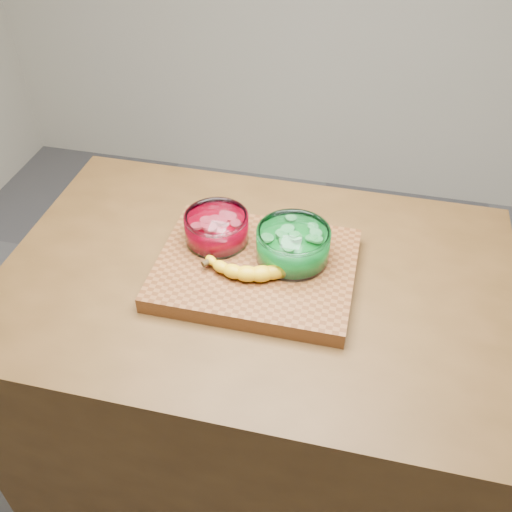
# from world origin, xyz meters

# --- Properties ---
(ground) EXTENTS (3.50, 3.50, 0.00)m
(ground) POSITION_xyz_m (0.00, 0.00, 0.00)
(ground) COLOR #58585D
(ground) RESTS_ON ground
(counter) EXTENTS (1.20, 0.80, 0.90)m
(counter) POSITION_xyz_m (0.00, 0.00, 0.45)
(counter) COLOR #513518
(counter) RESTS_ON ground
(cutting_board) EXTENTS (0.45, 0.35, 0.04)m
(cutting_board) POSITION_xyz_m (0.00, 0.00, 0.92)
(cutting_board) COLOR brown
(cutting_board) RESTS_ON counter
(bowl_red) EXTENTS (0.15, 0.15, 0.07)m
(bowl_red) POSITION_xyz_m (-0.11, 0.06, 0.97)
(bowl_red) COLOR white
(bowl_red) RESTS_ON cutting_board
(bowl_green) EXTENTS (0.17, 0.17, 0.08)m
(bowl_green) POSITION_xyz_m (0.08, 0.04, 0.98)
(bowl_green) COLOR white
(bowl_green) RESTS_ON cutting_board
(banana) EXTENTS (0.26, 0.16, 0.04)m
(banana) POSITION_xyz_m (0.00, -0.01, 0.96)
(banana) COLOR gold
(banana) RESTS_ON cutting_board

